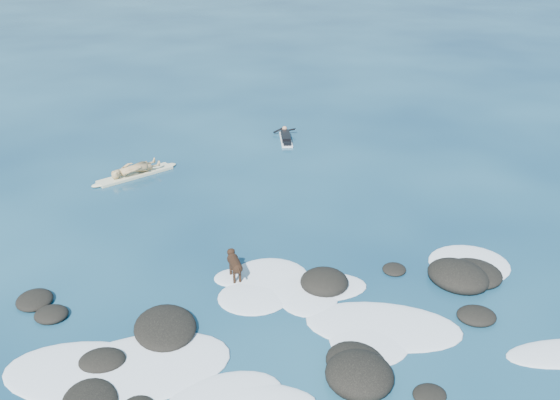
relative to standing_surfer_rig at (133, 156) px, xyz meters
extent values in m
plane|color=#0A2642|center=(3.15, -8.92, -0.76)|extent=(160.00, 160.00, 0.00)
ellipsoid|color=black|center=(4.57, -11.88, -0.60)|extent=(1.47, 1.56, 0.61)
ellipsoid|color=black|center=(-2.33, -7.66, -0.69)|extent=(0.93, 1.03, 0.28)
ellipsoid|color=black|center=(-0.58, -10.32, -0.67)|extent=(1.03, 0.85, 0.34)
ellipsoid|color=black|center=(-1.85, -8.37, -0.69)|extent=(1.01, 0.99, 0.28)
ellipsoid|color=black|center=(4.63, -11.48, -0.64)|extent=(1.59, 1.71, 0.46)
ellipsoid|color=black|center=(0.76, -9.44, -0.65)|extent=(1.56, 1.88, 0.41)
ellipsoid|color=black|center=(5.78, -12.59, -0.71)|extent=(0.84, 0.80, 0.19)
ellipsoid|color=black|center=(8.22, -8.78, -0.60)|extent=(1.98, 2.09, 0.61)
ellipsoid|color=black|center=(7.92, -10.39, -0.68)|extent=(1.06, 0.98, 0.30)
ellipsoid|color=black|center=(6.80, -7.99, -0.71)|extent=(0.88, 0.91, 0.18)
ellipsoid|color=black|center=(8.72, -8.67, -0.66)|extent=(1.84, 1.87, 0.39)
ellipsoid|color=black|center=(4.78, -8.36, -0.62)|extent=(1.34, 1.34, 0.55)
ellipsoid|color=white|center=(0.22, -10.62, -0.75)|extent=(4.07, 2.71, 0.12)
ellipsoid|color=white|center=(4.25, -8.75, -0.75)|extent=(1.72, 1.94, 0.12)
ellipsoid|color=white|center=(5.18, -10.70, -0.75)|extent=(1.90, 1.94, 0.12)
ellipsoid|color=white|center=(5.68, -10.25, -0.75)|extent=(4.04, 3.05, 0.12)
ellipsoid|color=white|center=(4.57, -8.35, -0.75)|extent=(2.75, 1.73, 0.12)
ellipsoid|color=white|center=(3.49, -7.70, -0.75)|extent=(2.19, 2.15, 0.12)
ellipsoid|color=white|center=(1.80, -11.92, -0.75)|extent=(2.72, 2.06, 0.12)
ellipsoid|color=white|center=(2.94, -8.50, -0.75)|extent=(1.95, 1.79, 0.12)
ellipsoid|color=white|center=(8.91, -8.06, -0.75)|extent=(2.25, 2.14, 0.12)
ellipsoid|color=white|center=(-0.91, -10.53, -0.75)|extent=(3.87, 2.87, 0.12)
ellipsoid|color=white|center=(3.84, -8.27, -0.75)|extent=(1.53, 1.68, 0.12)
ellipsoid|color=white|center=(2.25, -11.92, -0.75)|extent=(2.94, 1.74, 0.12)
ellipsoid|color=white|center=(2.61, -7.51, -0.75)|extent=(1.10, 0.90, 0.12)
cube|color=beige|center=(0.00, 0.00, -0.70)|extent=(2.73, 1.86, 0.09)
ellipsoid|color=beige|center=(1.22, 0.68, -0.70)|extent=(0.64, 0.55, 0.10)
ellipsoid|color=beige|center=(-1.22, -0.68, -0.70)|extent=(0.64, 0.55, 0.10)
imported|color=tan|center=(0.00, 0.00, 0.25)|extent=(0.70, 0.79, 1.82)
cube|color=white|center=(6.09, 2.70, -0.71)|extent=(0.70, 1.99, 0.07)
ellipsoid|color=white|center=(6.22, 3.67, -0.71)|extent=(0.29, 0.45, 0.07)
cube|color=black|center=(6.09, 2.70, -0.58)|extent=(0.51, 1.23, 0.20)
sphere|color=tan|center=(6.18, 3.38, -0.47)|extent=(0.23, 0.23, 0.20)
cylinder|color=black|center=(5.96, 3.55, -0.59)|extent=(0.49, 0.21, 0.22)
cylinder|color=black|center=(6.45, 3.48, -0.59)|extent=(0.46, 0.32, 0.22)
cube|color=black|center=(6.00, 2.04, -0.61)|extent=(0.36, 0.52, 0.12)
cylinder|color=black|center=(2.61, -7.61, -0.27)|extent=(0.34, 0.60, 0.28)
sphere|color=black|center=(2.58, -7.35, -0.27)|extent=(0.32, 0.32, 0.29)
sphere|color=black|center=(2.64, -7.86, -0.27)|extent=(0.29, 0.29, 0.26)
sphere|color=black|center=(2.56, -7.18, -0.17)|extent=(0.23, 0.23, 0.21)
cone|color=black|center=(2.55, -7.06, -0.18)|extent=(0.12, 0.14, 0.11)
cone|color=black|center=(2.51, -7.20, -0.08)|extent=(0.10, 0.08, 0.10)
cone|color=black|center=(2.62, -7.19, -0.08)|extent=(0.10, 0.08, 0.10)
cylinder|color=black|center=(2.51, -7.42, -0.57)|extent=(0.08, 0.08, 0.38)
cylinder|color=black|center=(2.66, -7.40, -0.57)|extent=(0.08, 0.08, 0.38)
cylinder|color=black|center=(2.56, -7.81, -0.57)|extent=(0.08, 0.08, 0.38)
cylinder|color=black|center=(2.70, -7.80, -0.57)|extent=(0.08, 0.08, 0.38)
cylinder|color=black|center=(2.65, -7.99, -0.22)|extent=(0.08, 0.28, 0.16)
camera|label=1|loc=(1.04, -21.31, 7.93)|focal=40.00mm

